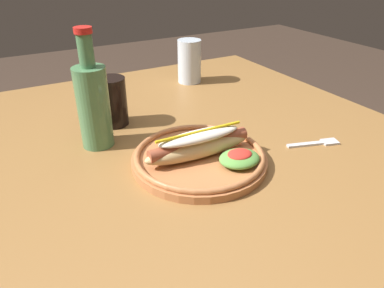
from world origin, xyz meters
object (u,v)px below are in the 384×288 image
object	(u,v)px
fork	(317,143)
soda_cup	(112,102)
hot_dog_plate	(201,154)
water_cup	(189,61)
glass_bottle	(93,103)

from	to	relation	value
fork	soda_cup	distance (m)	0.49
hot_dog_plate	water_cup	world-z (taller)	water_cup
hot_dog_plate	fork	distance (m)	0.27
hot_dog_plate	water_cup	xyz separation A→B (m)	(0.22, 0.46, 0.05)
hot_dog_plate	glass_bottle	xyz separation A→B (m)	(-0.16, 0.18, 0.08)
glass_bottle	water_cup	bearing A→B (deg)	35.68
fork	glass_bottle	world-z (taller)	glass_bottle
soda_cup	water_cup	distance (m)	0.37
hot_dog_plate	soda_cup	size ratio (longest dim) A/B	2.32
fork	glass_bottle	bearing A→B (deg)	168.33
fork	soda_cup	bearing A→B (deg)	155.71
water_cup	glass_bottle	size ratio (longest dim) A/B	0.53
soda_cup	glass_bottle	size ratio (longest dim) A/B	0.46
hot_dog_plate	glass_bottle	size ratio (longest dim) A/B	1.08
water_cup	hot_dog_plate	bearing A→B (deg)	-116.08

